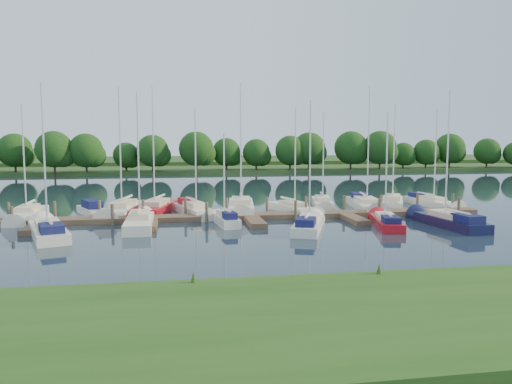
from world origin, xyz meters
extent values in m
plane|color=#1B2837|center=(0.00, 0.00, 0.00)|extent=(260.00, 260.00, 0.00)
cube|color=#204714|center=(0.00, -16.00, 0.25)|extent=(90.00, 10.00, 0.50)
cube|color=#4A3929|center=(0.00, 8.00, 0.20)|extent=(40.00, 2.00, 0.40)
cube|color=#4A3929|center=(-16.00, 5.00, 0.20)|extent=(1.20, 4.00, 0.40)
cube|color=#4A3929|center=(-8.00, 5.00, 0.20)|extent=(1.20, 4.00, 0.40)
cube|color=#4A3929|center=(0.00, 5.00, 0.20)|extent=(1.20, 4.00, 0.40)
cube|color=#4A3929|center=(8.00, 5.00, 0.20)|extent=(1.20, 4.00, 0.40)
cube|color=#4A3929|center=(16.00, 5.00, 0.20)|extent=(1.20, 4.00, 0.40)
cylinder|color=#473D33|center=(-19.00, 9.30, 0.60)|extent=(0.24, 0.24, 2.00)
cylinder|color=#473D33|center=(-15.55, 9.30, 0.60)|extent=(0.24, 0.24, 2.00)
cylinder|color=#473D33|center=(-12.09, 9.30, 0.60)|extent=(0.24, 0.24, 2.00)
cylinder|color=#473D33|center=(-8.64, 9.30, 0.60)|extent=(0.24, 0.24, 2.00)
cylinder|color=#473D33|center=(-5.18, 9.30, 0.60)|extent=(0.24, 0.24, 2.00)
cylinder|color=#473D33|center=(-1.73, 9.30, 0.60)|extent=(0.24, 0.24, 2.00)
cylinder|color=#473D33|center=(1.73, 9.30, 0.60)|extent=(0.24, 0.24, 2.00)
cylinder|color=#473D33|center=(5.18, 9.30, 0.60)|extent=(0.24, 0.24, 2.00)
cylinder|color=#473D33|center=(8.64, 9.30, 0.60)|extent=(0.24, 0.24, 2.00)
cylinder|color=#473D33|center=(12.09, 9.30, 0.60)|extent=(0.24, 0.24, 2.00)
cylinder|color=#473D33|center=(15.55, 9.30, 0.60)|extent=(0.24, 0.24, 2.00)
cylinder|color=#473D33|center=(19.00, 9.30, 0.60)|extent=(0.24, 0.24, 2.00)
cylinder|color=#473D33|center=(-18.00, 6.70, 0.60)|extent=(0.24, 0.24, 2.00)
cylinder|color=#473D33|center=(-10.80, 6.70, 0.60)|extent=(0.24, 0.24, 2.00)
cylinder|color=#473D33|center=(-3.60, 6.70, 0.60)|extent=(0.24, 0.24, 2.00)
cylinder|color=#473D33|center=(3.60, 6.70, 0.60)|extent=(0.24, 0.24, 2.00)
cylinder|color=#473D33|center=(10.80, 6.70, 0.60)|extent=(0.24, 0.24, 2.00)
cylinder|color=#473D33|center=(18.00, 6.70, 0.60)|extent=(0.24, 0.24, 2.00)
cube|color=#23441A|center=(0.00, 75.00, 0.30)|extent=(180.00, 30.00, 0.60)
cube|color=#355123|center=(0.00, 100.00, 0.70)|extent=(220.00, 40.00, 1.40)
cylinder|color=#38281C|center=(-32.33, 63.79, 1.01)|extent=(0.36, 0.36, 2.03)
sphere|color=#18370F|center=(-32.33, 63.79, 3.49)|extent=(4.73, 4.73, 4.73)
sphere|color=#18370F|center=(-31.32, 63.99, 2.81)|extent=(3.38, 3.38, 3.38)
cylinder|color=#38281C|center=(-27.66, 60.15, 1.07)|extent=(0.36, 0.36, 2.15)
sphere|color=#18370F|center=(-27.66, 60.15, 3.70)|extent=(5.01, 5.01, 5.01)
sphere|color=#18370F|center=(-26.58, 60.35, 2.98)|extent=(3.58, 3.58, 3.58)
cylinder|color=#38281C|center=(-20.72, 61.77, 1.05)|extent=(0.36, 0.36, 2.11)
sphere|color=#18370F|center=(-20.72, 61.77, 3.63)|extent=(4.92, 4.92, 4.92)
sphere|color=#18370F|center=(-19.66, 61.97, 2.93)|extent=(3.51, 3.51, 3.51)
cylinder|color=#38281C|center=(-14.02, 62.81, 1.34)|extent=(0.36, 0.36, 2.69)
sphere|color=#18370F|center=(-14.02, 62.81, 4.63)|extent=(6.28, 6.28, 6.28)
sphere|color=#18370F|center=(-12.67, 63.01, 3.74)|extent=(4.48, 4.48, 4.48)
cylinder|color=#38281C|center=(-10.31, 63.44, 1.19)|extent=(0.36, 0.36, 2.39)
sphere|color=#18370F|center=(-10.31, 63.44, 4.11)|extent=(5.57, 5.57, 5.57)
sphere|color=#18370F|center=(-9.12, 63.64, 3.32)|extent=(3.98, 3.98, 3.98)
cylinder|color=#38281C|center=(-3.90, 62.78, 1.31)|extent=(0.36, 0.36, 2.61)
sphere|color=#18370F|center=(-3.90, 62.78, 4.50)|extent=(6.09, 6.09, 6.09)
sphere|color=#18370F|center=(-2.60, 62.98, 3.63)|extent=(4.35, 4.35, 4.35)
cylinder|color=#38281C|center=(3.76, 60.30, 1.09)|extent=(0.36, 0.36, 2.18)
sphere|color=#18370F|center=(3.76, 60.30, 3.75)|extent=(5.08, 5.08, 5.08)
sphere|color=#18370F|center=(4.84, 60.50, 3.02)|extent=(3.63, 3.63, 3.63)
cylinder|color=#38281C|center=(8.86, 62.46, 1.44)|extent=(0.36, 0.36, 2.88)
sphere|color=#18370F|center=(8.86, 62.46, 4.95)|extent=(6.71, 6.71, 6.71)
sphere|color=#18370F|center=(10.30, 62.66, 3.99)|extent=(4.79, 4.79, 4.79)
cylinder|color=#38281C|center=(14.53, 63.39, 1.41)|extent=(0.36, 0.36, 2.81)
sphere|color=#18370F|center=(14.53, 63.39, 4.85)|extent=(6.57, 6.57, 6.57)
sphere|color=#18370F|center=(15.94, 63.59, 3.91)|extent=(4.69, 4.69, 4.69)
cylinder|color=#38281C|center=(22.39, 61.56, 1.34)|extent=(0.36, 0.36, 2.67)
sphere|color=#18370F|center=(22.39, 61.56, 4.61)|extent=(6.24, 6.24, 6.24)
sphere|color=#18370F|center=(23.73, 61.76, 3.71)|extent=(4.46, 4.46, 4.46)
cylinder|color=#38281C|center=(27.97, 61.29, 1.43)|extent=(0.36, 0.36, 2.85)
sphere|color=#18370F|center=(27.97, 61.29, 4.91)|extent=(6.65, 6.65, 6.65)
sphere|color=#18370F|center=(29.40, 61.49, 3.96)|extent=(4.75, 4.75, 4.75)
cylinder|color=#38281C|center=(33.66, 62.29, 1.01)|extent=(0.36, 0.36, 2.03)
sphere|color=#18370F|center=(33.66, 62.29, 3.49)|extent=(4.73, 4.73, 4.73)
sphere|color=#18370F|center=(34.67, 62.49, 2.81)|extent=(3.38, 3.38, 3.38)
cylinder|color=#38281C|center=(39.95, 63.28, 1.42)|extent=(0.36, 0.36, 2.84)
sphere|color=#18370F|center=(39.95, 63.28, 4.90)|extent=(6.64, 6.64, 6.64)
sphere|color=#18370F|center=(41.37, 63.48, 3.95)|extent=(4.74, 4.74, 4.74)
cylinder|color=#38281C|center=(45.51, 63.61, 1.30)|extent=(0.36, 0.36, 2.61)
sphere|color=#18370F|center=(45.51, 63.61, 4.49)|extent=(6.08, 6.08, 6.08)
sphere|color=#18370F|center=(46.82, 63.81, 3.62)|extent=(4.34, 4.34, 4.34)
cylinder|color=#38281C|center=(50.75, 63.71, 1.33)|extent=(0.36, 0.36, 2.65)
sphere|color=#18370F|center=(50.75, 63.71, 4.57)|extent=(6.19, 6.19, 6.19)
sphere|color=#18370F|center=(52.07, 63.91, 3.68)|extent=(4.42, 4.42, 4.42)
cylinder|color=#38281C|center=(58.43, 60.14, 1.10)|extent=(0.36, 0.36, 2.20)
sphere|color=#18370F|center=(58.43, 60.14, 3.79)|extent=(5.13, 5.13, 5.13)
sphere|color=#18370F|center=(59.52, 60.34, 3.05)|extent=(3.66, 3.66, 3.66)
cube|color=silver|center=(-17.94, 10.86, 0.15)|extent=(1.88, 6.40, 1.15)
cone|color=silver|center=(-17.89, 7.67, 0.15)|extent=(0.93, 2.25, 0.89)
cube|color=beige|center=(-17.94, 10.54, 0.89)|extent=(1.38, 2.89, 0.52)
cylinder|color=silver|center=(-17.93, 10.22, 5.04)|extent=(0.12, 0.12, 8.61)
cylinder|color=silver|center=(-17.95, 11.50, 1.31)|extent=(0.14, 2.87, 0.10)
cylinder|color=silver|center=(-17.95, 11.50, 1.31)|extent=(0.24, 2.55, 0.20)
cube|color=silver|center=(-13.17, 12.47, 0.15)|extent=(3.31, 4.84, 0.91)
cone|color=silver|center=(-12.21, 10.37, 0.15)|extent=(1.27, 1.58, 0.76)
cube|color=#141847|center=(-13.17, 12.47, 0.86)|extent=(2.17, 2.82, 0.82)
cube|color=silver|center=(-10.42, 12.35, 0.15)|extent=(3.55, 7.83, 1.20)
cone|color=silver|center=(-11.16, 8.64, 0.15)|extent=(1.56, 2.80, 1.06)
cube|color=beige|center=(-10.49, 11.98, 0.93)|extent=(2.22, 3.65, 0.55)
cylinder|color=silver|center=(-10.57, 11.61, 5.87)|extent=(0.12, 0.12, 10.21)
cylinder|color=silver|center=(-10.27, 13.09, 1.37)|extent=(0.76, 3.36, 0.10)
cylinder|color=silver|center=(-10.27, 13.09, 1.37)|extent=(0.79, 3.00, 0.20)
cube|color=#AF101A|center=(-7.61, 12.92, 0.15)|extent=(4.04, 7.97, 1.17)
cone|color=#AF101A|center=(-8.59, 9.21, 0.15)|extent=(1.73, 2.87, 1.07)
cube|color=beige|center=(-7.71, 12.55, 0.91)|extent=(2.44, 3.75, 0.53)
cylinder|color=silver|center=(-7.81, 12.18, 5.93)|extent=(0.12, 0.12, 10.36)
cylinder|color=silver|center=(-7.42, 13.66, 1.33)|extent=(0.98, 3.37, 0.10)
cylinder|color=silver|center=(-7.42, 13.66, 1.33)|extent=(0.98, 3.02, 0.20)
cube|color=silver|center=(-4.44, 10.95, 0.15)|extent=(3.51, 6.51, 1.13)
cone|color=silver|center=(-3.52, 7.95, 0.15)|extent=(1.48, 2.36, 0.88)
cube|color=beige|center=(-4.35, 10.65, 0.88)|extent=(2.08, 3.08, 0.52)
cube|color=maroon|center=(-4.95, 12.63, 0.98)|extent=(1.72, 2.16, 0.57)
cylinder|color=silver|center=(-4.25, 10.35, 4.95)|extent=(0.12, 0.12, 8.47)
cylinder|color=silver|center=(-4.62, 11.55, 1.29)|extent=(0.92, 2.73, 0.10)
cylinder|color=silver|center=(-4.62, 11.55, 1.29)|extent=(0.92, 2.46, 0.20)
cube|color=silver|center=(-0.10, 12.42, 0.15)|extent=(3.17, 8.05, 1.24)
cone|color=silver|center=(-0.60, 8.53, 0.15)|extent=(1.44, 2.86, 1.10)
cube|color=beige|center=(-0.15, 12.03, 0.96)|extent=(2.08, 3.71, 0.56)
cylinder|color=silver|center=(-0.20, 11.64, 6.08)|extent=(0.12, 0.12, 10.58)
cylinder|color=silver|center=(0.00, 13.20, 1.41)|extent=(0.55, 3.51, 0.10)
cylinder|color=silver|center=(0.00, 13.20, 1.41)|extent=(0.60, 3.14, 0.20)
cube|color=silver|center=(4.29, 11.06, 0.15)|extent=(3.42, 6.62, 1.01)
cone|color=silver|center=(5.15, 7.99, 0.15)|extent=(1.46, 2.39, 0.89)
cube|color=beige|center=(4.38, 10.76, 0.78)|extent=(2.06, 3.12, 0.46)
cylinder|color=silver|center=(4.47, 10.45, 4.94)|extent=(0.12, 0.12, 8.61)
cylinder|color=silver|center=(4.12, 11.68, 1.15)|extent=(0.86, 2.79, 0.10)
cylinder|color=silver|center=(4.12, 11.68, 1.15)|extent=(0.87, 2.51, 0.20)
cube|color=silver|center=(8.13, 14.19, 0.15)|extent=(3.08, 6.46, 1.03)
cone|color=silver|center=(7.44, 11.15, 0.15)|extent=(1.33, 2.32, 0.87)
cube|color=beige|center=(8.06, 13.88, 0.80)|extent=(1.89, 3.02, 0.47)
cylinder|color=silver|center=(7.99, 13.58, 4.86)|extent=(0.12, 0.12, 8.40)
cylinder|color=silver|center=(8.27, 14.79, 1.17)|extent=(0.72, 2.75, 0.10)
cylinder|color=silver|center=(8.27, 14.79, 1.17)|extent=(0.75, 2.47, 0.20)
cube|color=silver|center=(11.82, 12.39, 0.15)|extent=(3.51, 8.18, 1.08)
cone|color=silver|center=(11.16, 8.48, 0.15)|extent=(1.56, 2.92, 1.11)
cube|color=beige|center=(11.75, 12.00, 0.83)|extent=(2.23, 3.79, 0.49)
cube|color=#141847|center=(12.19, 14.58, 0.93)|extent=(1.93, 2.60, 0.54)
cylinder|color=silver|center=(11.69, 11.61, 6.04)|extent=(0.12, 0.12, 10.70)
cylinder|color=silver|center=(11.95, 13.17, 1.23)|extent=(0.69, 3.53, 0.10)
cylinder|color=silver|center=(11.95, 13.17, 1.23)|extent=(0.72, 3.16, 0.20)
cube|color=silver|center=(14.91, 13.07, 0.15)|extent=(4.57, 6.88, 1.16)
cone|color=silver|center=(13.47, 10.03, 0.15)|extent=(1.85, 2.53, 0.94)
cube|color=beige|center=(14.76, 12.77, 0.90)|extent=(2.57, 3.34, 0.53)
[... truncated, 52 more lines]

